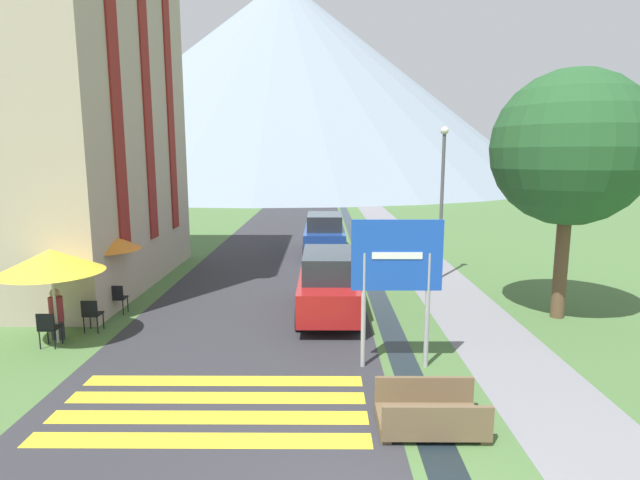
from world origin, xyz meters
name	(u,v)px	position (x,y,z in m)	size (l,w,h in m)	color
ground_plane	(334,244)	(0.00, 20.00, 0.00)	(160.00, 160.00, 0.00)	#476B38
road	(295,219)	(-2.50, 30.00, 0.00)	(6.40, 60.00, 0.01)	#2D2D33
footpath	(381,219)	(3.60, 30.00, 0.00)	(2.20, 60.00, 0.01)	slate
drainage_channel	(348,219)	(1.20, 30.00, 0.00)	(0.60, 60.00, 0.00)	black
crosswalk_marking	(213,407)	(-2.50, 3.19, 0.01)	(5.44, 2.54, 0.01)	yellow
mountain_distant	(284,84)	(-6.64, 76.86, 15.69)	(79.09, 79.09, 31.38)	gray
hotel_building	(55,80)	(-9.40, 12.00, 6.87)	(6.46, 9.74, 12.86)	tan
road_sign	(397,270)	(0.96, 4.94, 2.10)	(1.87, 0.11, 3.14)	#9E9EA3
footbridge	(430,415)	(1.20, 2.54, 0.23)	(1.70, 1.10, 0.65)	brown
parked_car_near	(328,283)	(-0.40, 8.51, 0.91)	(1.71, 4.47, 1.82)	#A31919
parked_car_far	(324,233)	(-0.48, 17.48, 0.91)	(1.89, 4.50, 1.82)	navy
cafe_chair_nearest	(48,327)	(-6.91, 5.96, 0.51)	(0.40, 0.40, 0.85)	black
cafe_chair_middle	(118,297)	(-6.31, 8.46, 0.51)	(0.40, 0.40, 0.85)	black
cafe_chair_far_left	(115,283)	(-6.98, 9.93, 0.51)	(0.40, 0.40, 0.85)	black
cafe_chair_near_left	(92,313)	(-6.38, 7.00, 0.51)	(0.40, 0.40, 0.85)	black
cafe_chair_far_right	(116,284)	(-6.91, 9.80, 0.51)	(0.40, 0.40, 0.85)	black
cafe_umbrella_front_yellow	(51,261)	(-6.88, 6.28, 2.00)	(2.36, 2.36, 2.27)	#B7B2A8
cafe_umbrella_middle_orange	(105,241)	(-6.78, 8.95, 2.01)	(2.00, 2.00, 2.27)	#B7B2A8
person_seated_far	(56,311)	(-7.00, 6.52, 0.70)	(0.32, 0.32, 1.27)	#282833
person_standing_terrace	(83,284)	(-7.07, 8.06, 0.98)	(0.32, 0.32, 1.68)	#282833
streetlamp	(442,191)	(3.66, 12.63, 3.19)	(0.28, 0.28, 5.41)	#515156
tree_by_path	(570,149)	(5.94, 8.28, 4.59)	(4.08, 4.08, 6.65)	brown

